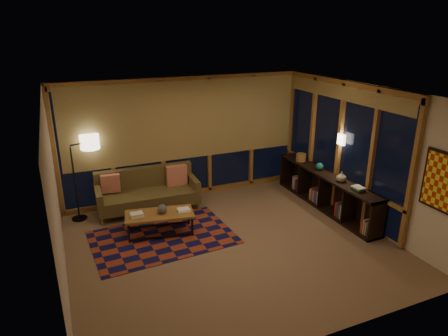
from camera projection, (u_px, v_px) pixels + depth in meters
name	position (u px, v px, depth m)	size (l,w,h in m)	color
floor	(231.00, 245.00, 7.14)	(5.50, 5.00, 0.01)	#755D4B
ceiling	(232.00, 93.00, 6.23)	(5.50, 5.00, 0.01)	silver
walls	(231.00, 174.00, 6.68)	(5.51, 5.01, 2.70)	beige
window_wall_back	(186.00, 139.00, 8.79)	(5.30, 0.16, 2.60)	#935F27
window_wall_right	(338.00, 147.00, 8.20)	(0.16, 3.70, 2.60)	#935F27
wall_art	(444.00, 183.00, 6.06)	(0.06, 0.74, 0.94)	#C02A04
wall_sconce	(341.00, 139.00, 7.98)	(0.12, 0.18, 0.22)	#F3E2BC
sofa	(148.00, 191.00, 8.35)	(2.07, 0.84, 0.85)	brown
pillow_left	(111.00, 185.00, 8.20)	(0.38, 0.13, 0.38)	red
pillow_right	(177.00, 175.00, 8.63)	(0.44, 0.15, 0.44)	red
area_rug	(163.00, 237.00, 7.37)	(2.52, 1.68, 0.01)	maroon
coffee_table	(160.00, 223.00, 7.46)	(1.25, 0.57, 0.42)	#935F27
book_stack_a	(137.00, 214.00, 7.27)	(0.24, 0.19, 0.07)	white
book_stack_b	(184.00, 210.00, 7.47)	(0.24, 0.19, 0.05)	white
ceramic_pot	(162.00, 209.00, 7.37)	(0.18, 0.18, 0.18)	#2A2933
floor_lamp	(74.00, 180.00, 7.81)	(0.57, 0.37, 1.70)	black
bookshelf	(326.00, 191.00, 8.47)	(0.40, 3.07, 0.77)	black
basket	(301.00, 157.00, 9.14)	(0.23, 0.23, 0.17)	#92602E
teal_bowl	(320.00, 166.00, 8.56)	(0.16, 0.16, 0.16)	#165F5C
vase	(341.00, 177.00, 7.93)	(0.19, 0.19, 0.20)	tan
shelf_book_stack	(358.00, 188.00, 7.52)	(0.18, 0.25, 0.07)	white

